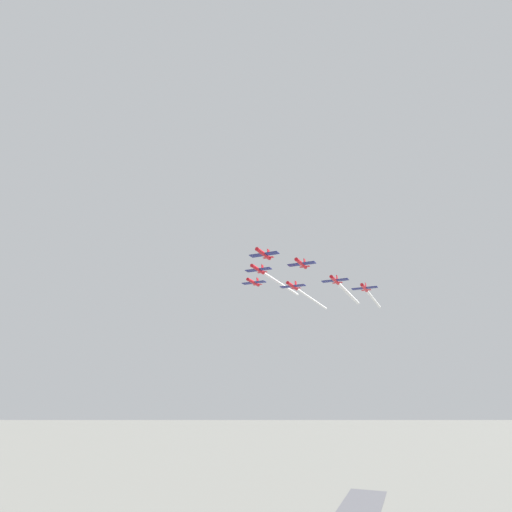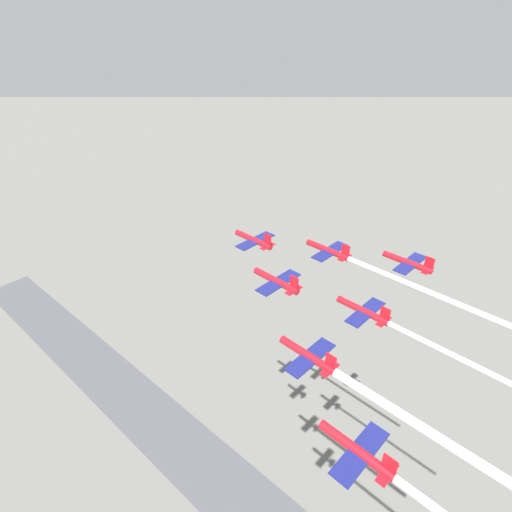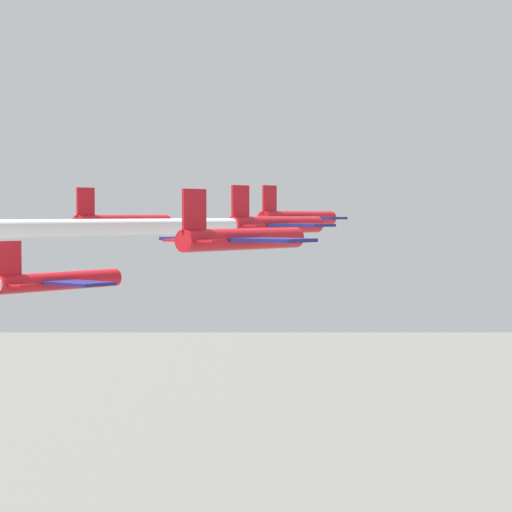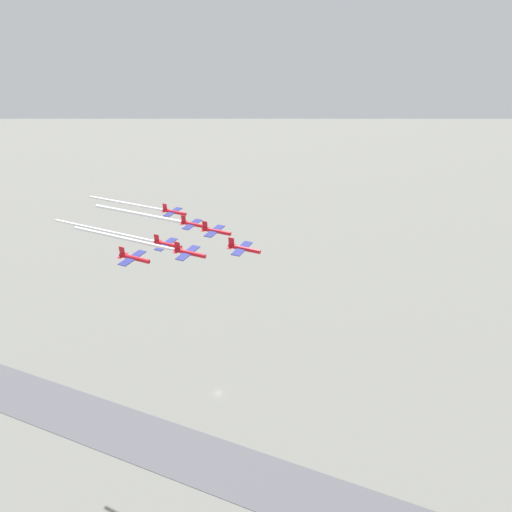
{
  "view_description": "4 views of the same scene",
  "coord_description": "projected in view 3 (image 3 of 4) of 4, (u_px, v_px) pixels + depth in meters",
  "views": [
    {
      "loc": [
        86.72,
        -129.21,
        74.3
      ],
      "look_at": [
        -14.25,
        -54.16,
        116.25
      ],
      "focal_mm": 28.0,
      "sensor_mm": 36.0,
      "label": 1
    },
    {
      "loc": [
        7.12,
        28.46,
        161.81
      ],
      "look_at": [
        -16.67,
        -50.77,
        113.26
      ],
      "focal_mm": 28.0,
      "sensor_mm": 36.0,
      "label": 2
    },
    {
      "loc": [
        -103.0,
        -9.88,
        118.67
      ],
      "look_at": [
        -20.64,
        -43.5,
        114.93
      ],
      "focal_mm": 70.0,
      "sensor_mm": 36.0,
      "label": 3
    },
    {
      "loc": [
        -80.71,
        -141.56,
        177.05
      ],
      "look_at": [
        -12.27,
        -51.54,
        115.26
      ],
      "focal_mm": 28.0,
      "sensor_mm": 36.0,
      "label": 4
    }
  ],
  "objects": [
    {
      "name": "jet_5",
      "position": [
        239.0,
        238.0,
        61.68
      ],
      "size": [
        10.43,
        10.66,
        3.71
      ],
      "rotation": [
        0.0,
        0.0,
        3.65
      ],
      "color": "red"
    },
    {
      "name": "jet_1",
      "position": [
        120.0,
        222.0,
        89.42
      ],
      "size": [
        10.43,
        10.66,
        3.71
      ],
      "rotation": [
        0.0,
        0.0,
        3.65
      ],
      "color": "red"
    },
    {
      "name": "smoke_trail_2",
      "position": [
        1.0,
        229.0,
        58.26
      ],
      "size": [
        21.38,
        37.17,
        1.08
      ],
      "rotation": [
        0.0,
        0.0,
        3.65
      ],
      "color": "white"
    },
    {
      "name": "jet_4",
      "position": [
        56.0,
        281.0,
        72.65
      ],
      "size": [
        10.43,
        10.66,
        3.71
      ],
      "rotation": [
        0.0,
        0.0,
        3.65
      ],
      "color": "red"
    },
    {
      "name": "jet_2",
      "position": [
        273.0,
        224.0,
        78.58
      ],
      "size": [
        10.43,
        10.66,
        3.71
      ],
      "rotation": [
        0.0,
        0.0,
        3.65
      ],
      "color": "red"
    },
    {
      "name": "jet_0",
      "position": [
        296.0,
        217.0,
        95.5
      ],
      "size": [
        10.43,
        10.66,
        3.71
      ],
      "rotation": [
        0.0,
        0.0,
        3.65
      ],
      "color": "red"
    }
  ]
}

